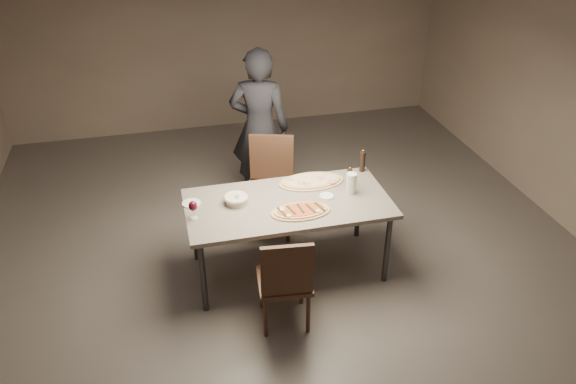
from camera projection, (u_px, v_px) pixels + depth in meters
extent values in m
plane|color=#59524C|center=(288.00, 269.00, 5.32)|extent=(7.00, 7.00, 0.00)
plane|color=gray|center=(225.00, 28.00, 7.53)|extent=(6.00, 0.00, 6.00)
cube|color=slate|center=(288.00, 204.00, 4.95)|extent=(1.80, 0.90, 0.04)
cylinder|color=#333335|center=(203.00, 277.00, 4.66)|extent=(0.05, 0.05, 0.71)
cylinder|color=#333335|center=(387.00, 249.00, 5.00)|extent=(0.05, 0.05, 0.71)
cylinder|color=#333335|center=(194.00, 228.00, 5.28)|extent=(0.05, 0.05, 0.71)
cylinder|color=#333335|center=(358.00, 206.00, 5.62)|extent=(0.05, 0.05, 0.71)
ellipsoid|color=white|center=(289.00, 215.00, 4.68)|extent=(0.04, 0.04, 0.01)
ellipsoid|color=white|center=(282.00, 208.00, 4.78)|extent=(0.04, 0.04, 0.01)
ellipsoid|color=white|center=(318.00, 210.00, 4.75)|extent=(0.04, 0.04, 0.01)
ellipsoid|color=white|center=(282.00, 209.00, 4.76)|extent=(0.04, 0.04, 0.01)
cube|color=#203316|center=(282.00, 212.00, 4.73)|extent=(0.06, 0.15, 0.01)
cube|color=#203316|center=(291.00, 210.00, 4.75)|extent=(0.06, 0.15, 0.01)
cube|color=#203316|center=(301.00, 208.00, 4.78)|extent=(0.04, 0.15, 0.01)
cube|color=#203316|center=(311.00, 208.00, 4.78)|extent=(0.06, 0.15, 0.01)
cube|color=#203316|center=(319.00, 206.00, 4.81)|extent=(0.06, 0.15, 0.01)
cylinder|color=tan|center=(289.00, 179.00, 5.21)|extent=(0.07, 0.07, 0.00)
cylinder|color=tan|center=(307.00, 184.00, 5.14)|extent=(0.07, 0.07, 0.00)
cylinder|color=tan|center=(301.00, 183.00, 5.16)|extent=(0.07, 0.07, 0.00)
cylinder|color=tan|center=(321.00, 178.00, 5.23)|extent=(0.07, 0.07, 0.00)
cylinder|color=tan|center=(331.00, 182.00, 5.18)|extent=(0.07, 0.07, 0.00)
cylinder|color=beige|center=(236.00, 200.00, 4.90)|extent=(0.18, 0.18, 0.07)
torus|color=beige|center=(236.00, 197.00, 4.89)|extent=(0.21, 0.21, 0.03)
cube|color=#AB8145|center=(239.00, 198.00, 4.90)|extent=(0.06, 0.05, 0.04)
cube|color=#AB8145|center=(236.00, 197.00, 4.91)|extent=(0.06, 0.06, 0.04)
cube|color=#AB8145|center=(233.00, 198.00, 4.90)|extent=(0.07, 0.07, 0.04)
cube|color=#AB8145|center=(234.00, 200.00, 4.87)|extent=(0.07, 0.07, 0.04)
cube|color=#AB8145|center=(237.00, 200.00, 4.87)|extent=(0.06, 0.07, 0.04)
cylinder|color=white|center=(327.00, 196.00, 5.01)|extent=(0.13, 0.13, 0.01)
cylinder|color=#99A43C|center=(327.00, 196.00, 5.01)|extent=(0.09, 0.09, 0.00)
cylinder|color=black|center=(349.00, 178.00, 5.15)|extent=(0.04, 0.04, 0.15)
cylinder|color=black|center=(350.00, 170.00, 5.11)|extent=(0.05, 0.05, 0.02)
sphere|color=gold|center=(350.00, 168.00, 5.10)|extent=(0.02, 0.02, 0.02)
cylinder|color=black|center=(362.00, 162.00, 5.38)|extent=(0.05, 0.05, 0.19)
cylinder|color=black|center=(363.00, 153.00, 5.33)|extent=(0.06, 0.06, 0.02)
sphere|color=gold|center=(363.00, 151.00, 5.32)|extent=(0.02, 0.02, 0.02)
cylinder|color=silver|center=(351.00, 183.00, 5.02)|extent=(0.09, 0.09, 0.20)
cylinder|color=silver|center=(194.00, 218.00, 4.71)|extent=(0.06, 0.06, 0.01)
cylinder|color=silver|center=(194.00, 214.00, 4.69)|extent=(0.01, 0.01, 0.08)
ellipsoid|color=#480A16|center=(193.00, 206.00, 4.65)|extent=(0.07, 0.07, 0.09)
cylinder|color=white|center=(191.00, 203.00, 4.91)|extent=(0.16, 0.16, 0.01)
cube|color=#3F271A|center=(284.00, 280.00, 4.53)|extent=(0.47, 0.47, 0.04)
cylinder|color=#3F271A|center=(265.00, 317.00, 4.48)|extent=(0.03, 0.03, 0.40)
cylinder|color=#3F271A|center=(308.00, 313.00, 4.52)|extent=(0.03, 0.03, 0.40)
cylinder|color=#3F271A|center=(261.00, 289.00, 4.77)|extent=(0.03, 0.03, 0.40)
cylinder|color=#3F271A|center=(302.00, 285.00, 4.81)|extent=(0.03, 0.03, 0.40)
cube|color=#3F271A|center=(287.00, 270.00, 4.24)|extent=(0.41, 0.08, 0.44)
cube|color=#3F271A|center=(270.00, 192.00, 5.66)|extent=(0.58, 0.58, 0.04)
cylinder|color=#3F271A|center=(290.00, 203.00, 5.93)|extent=(0.04, 0.04, 0.44)
cylinder|color=#3F271A|center=(254.00, 202.00, 5.95)|extent=(0.04, 0.04, 0.44)
cylinder|color=#3F271A|center=(288.00, 223.00, 5.60)|extent=(0.04, 0.04, 0.44)
cylinder|color=#3F271A|center=(250.00, 222.00, 5.62)|extent=(0.04, 0.04, 0.44)
cube|color=#3F271A|center=(272.00, 157.00, 5.69)|extent=(0.44, 0.17, 0.49)
imported|color=black|center=(260.00, 128.00, 5.99)|extent=(0.74, 0.61, 1.75)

